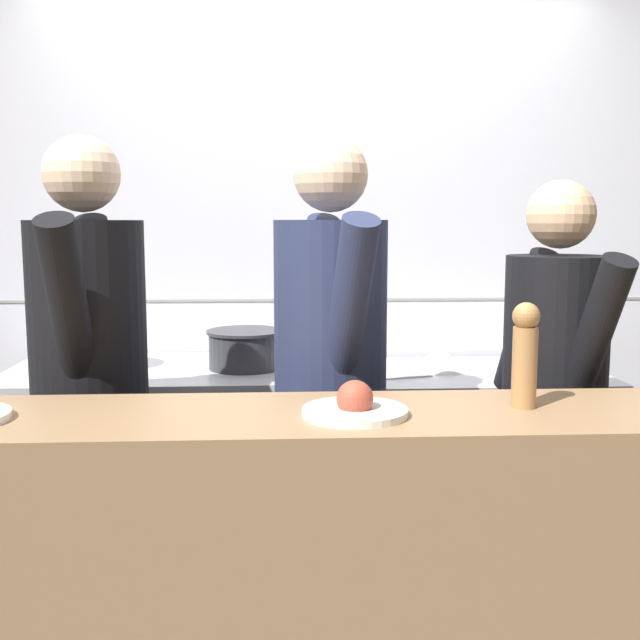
# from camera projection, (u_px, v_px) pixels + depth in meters

# --- Properties ---
(wall_back_tiled) EXTENTS (8.00, 0.06, 2.60)m
(wall_back_tiled) POSITION_uv_depth(u_px,v_px,m) (314.00, 266.00, 3.40)
(wall_back_tiled) COLOR silver
(wall_back_tiled) RESTS_ON ground_plane
(oven_range) EXTENTS (1.22, 0.71, 0.92)m
(oven_range) POSITION_uv_depth(u_px,v_px,m) (165.00, 477.00, 3.08)
(oven_range) COLOR #38383D
(oven_range) RESTS_ON ground_plane
(prep_counter) EXTENTS (1.14, 0.65, 0.89)m
(prep_counter) POSITION_uv_depth(u_px,v_px,m) (460.00, 475.00, 3.15)
(prep_counter) COLOR #B7BABF
(prep_counter) RESTS_ON ground_plane
(pass_counter) EXTENTS (2.95, 0.45, 1.04)m
(pass_counter) POSITION_uv_depth(u_px,v_px,m) (330.00, 612.00, 1.90)
(pass_counter) COLOR #93704C
(pass_counter) RESTS_ON ground_plane
(stock_pot) EXTENTS (0.30, 0.30, 0.21)m
(stock_pot) POSITION_uv_depth(u_px,v_px,m) (87.00, 342.00, 2.97)
(stock_pot) COLOR #B7BABF
(stock_pot) RESTS_ON oven_range
(sauce_pot) EXTENTS (0.31, 0.31, 0.15)m
(sauce_pot) POSITION_uv_depth(u_px,v_px,m) (246.00, 348.00, 3.00)
(sauce_pot) COLOR #2D2D33
(sauce_pot) RESTS_ON oven_range
(mixing_bowl_steel) EXTENTS (0.27, 0.27, 0.09)m
(mixing_bowl_steel) POSITION_uv_depth(u_px,v_px,m) (440.00, 358.00, 3.12)
(mixing_bowl_steel) COLOR #B7BABF
(mixing_bowl_steel) RESTS_ON prep_counter
(chefs_knife) EXTENTS (0.37, 0.13, 0.02)m
(chefs_knife) POSITION_uv_depth(u_px,v_px,m) (379.00, 378.00, 2.92)
(chefs_knife) COLOR #B7BABF
(chefs_knife) RESTS_ON prep_counter
(plated_dish_appetiser) EXTENTS (0.26, 0.26, 0.09)m
(plated_dish_appetiser) POSITION_uv_depth(u_px,v_px,m) (355.00, 407.00, 1.80)
(plated_dish_appetiser) COLOR white
(plated_dish_appetiser) RESTS_ON pass_counter
(pepper_mill) EXTENTS (0.07, 0.07, 0.27)m
(pepper_mill) POSITION_uv_depth(u_px,v_px,m) (525.00, 353.00, 1.87)
(pepper_mill) COLOR #AD7A47
(pepper_mill) RESTS_ON pass_counter
(chef_head_cook) EXTENTS (0.37, 0.77, 1.76)m
(chef_head_cook) POSITION_uv_depth(u_px,v_px,m) (90.00, 389.00, 2.35)
(chef_head_cook) COLOR black
(chef_head_cook) RESTS_ON ground_plane
(chef_sous) EXTENTS (0.42, 0.77, 1.76)m
(chef_sous) POSITION_uv_depth(u_px,v_px,m) (330.00, 385.00, 2.40)
(chef_sous) COLOR black
(chef_sous) RESTS_ON ground_plane
(chef_line) EXTENTS (0.39, 0.71, 1.63)m
(chef_line) POSITION_uv_depth(u_px,v_px,m) (553.00, 405.00, 2.44)
(chef_line) COLOR black
(chef_line) RESTS_ON ground_plane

